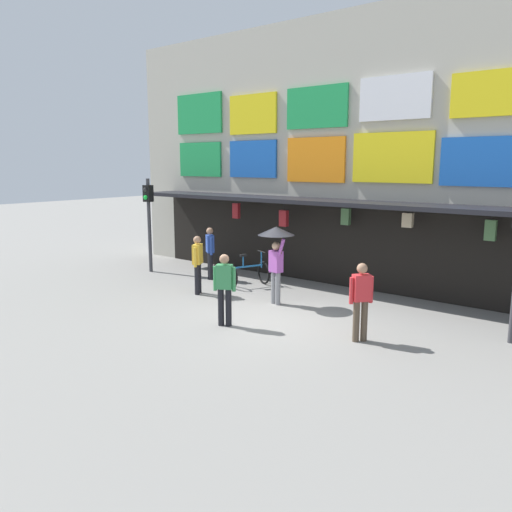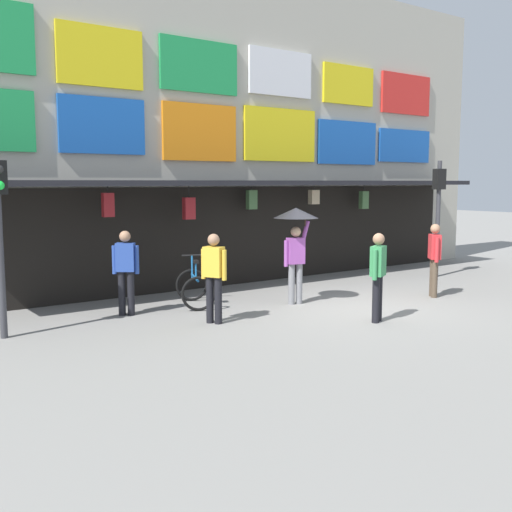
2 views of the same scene
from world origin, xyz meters
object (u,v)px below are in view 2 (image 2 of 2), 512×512
object	(u,v)px
bicycle_parked	(195,287)
pedestrian_in_yellow	(214,273)
pedestrian_in_purple	(378,272)
pedestrian_in_black	(434,256)
pedestrian_with_umbrella	(296,228)
pedestrian_in_white	(126,268)
traffic_light_far	(438,200)

from	to	relation	value
bicycle_parked	pedestrian_in_yellow	distance (m)	1.80
pedestrian_in_yellow	pedestrian_in_purple	distance (m)	3.07
pedestrian_in_black	pedestrian_in_purple	bearing A→B (deg)	-161.32
bicycle_parked	pedestrian_in_purple	size ratio (longest dim) A/B	0.80
pedestrian_in_purple	pedestrian_with_umbrella	bearing A→B (deg)	94.27
pedestrian_in_yellow	pedestrian_with_umbrella	distance (m)	2.54
pedestrian_in_white	pedestrian_in_yellow	distance (m)	1.91
pedestrian_in_white	pedestrian_in_purple	bearing A→B (deg)	-42.67
pedestrian_with_umbrella	pedestrian_in_black	size ratio (longest dim) A/B	1.24
traffic_light_far	pedestrian_with_umbrella	world-z (taller)	traffic_light_far
bicycle_parked	pedestrian_in_purple	xyz separation A→B (m)	(2.01, -3.32, 0.55)
pedestrian_in_white	pedestrian_in_purple	size ratio (longest dim) A/B	1.00
pedestrian_in_yellow	pedestrian_in_purple	size ratio (longest dim) A/B	1.00
bicycle_parked	pedestrian_with_umbrella	bearing A→B (deg)	-30.91
pedestrian_in_white	pedestrian_in_yellow	world-z (taller)	same
pedestrian_in_yellow	pedestrian_in_black	xyz separation A→B (m)	(5.48, -0.71, 0.00)
pedestrian_in_white	pedestrian_in_black	world-z (taller)	same
bicycle_parked	pedestrian_in_white	world-z (taller)	pedestrian_in_white
bicycle_parked	pedestrian_with_umbrella	xyz separation A→B (m)	(1.85, -1.11, 1.25)
pedestrian_in_yellow	pedestrian_with_umbrella	world-z (taller)	pedestrian_with_umbrella
traffic_light_far	pedestrian_in_white	size ratio (longest dim) A/B	1.90
traffic_light_far	pedestrian_in_yellow	distance (m)	8.19
bicycle_parked	pedestrian_in_yellow	xyz separation A→B (m)	(-0.54, -1.62, 0.55)
pedestrian_in_white	traffic_light_far	bearing A→B (deg)	-2.71
traffic_light_far	pedestrian_with_umbrella	size ratio (longest dim) A/B	1.54
pedestrian_in_yellow	pedestrian_in_purple	bearing A→B (deg)	-33.68
pedestrian_in_purple	traffic_light_far	bearing A→B (deg)	27.80
pedestrian_in_white	pedestrian_in_purple	xyz separation A→B (m)	(3.59, -3.31, 0.00)
bicycle_parked	pedestrian_in_yellow	world-z (taller)	pedestrian_in_yellow
traffic_light_far	bicycle_parked	xyz separation A→B (m)	(-7.48, 0.44, -1.75)
bicycle_parked	pedestrian_in_yellow	size ratio (longest dim) A/B	0.80
traffic_light_far	pedestrian_with_umbrella	bearing A→B (deg)	-173.27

